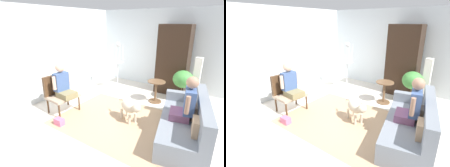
% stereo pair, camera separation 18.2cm
% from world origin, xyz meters
% --- Properties ---
extents(ground_plane, '(6.28, 6.28, 0.00)m').
position_xyz_m(ground_plane, '(0.00, 0.00, 0.00)').
color(ground_plane, beige).
extents(back_wall, '(5.81, 0.12, 2.59)m').
position_xyz_m(back_wall, '(0.00, 2.68, 1.29)').
color(back_wall, silver).
rests_on(back_wall, ground).
extents(left_wall, '(0.12, 5.83, 2.59)m').
position_xyz_m(left_wall, '(-2.66, 0.30, 1.29)').
color(left_wall, silver).
rests_on(left_wall, ground).
extents(area_rug, '(2.98, 2.14, 0.01)m').
position_xyz_m(area_rug, '(-0.07, -0.18, 0.00)').
color(area_rug, tan).
rests_on(area_rug, ground).
extents(couch, '(1.21, 2.04, 0.85)m').
position_xyz_m(couch, '(1.20, 0.06, 0.30)').
color(couch, slate).
rests_on(couch, ground).
extents(armchair, '(0.63, 0.74, 0.94)m').
position_xyz_m(armchair, '(-1.72, -0.58, 0.54)').
color(armchair, '#4C331E').
rests_on(armchair, ground).
extents(person_on_couch, '(0.50, 0.56, 0.85)m').
position_xyz_m(person_on_couch, '(1.17, 0.02, 0.75)').
color(person_on_couch, '#7E4C6E').
extents(person_on_armchair, '(0.52, 0.51, 0.83)m').
position_xyz_m(person_on_armchair, '(-1.55, -0.59, 0.77)').
color(person_on_armchair, olive).
extents(round_end_table, '(0.48, 0.48, 0.62)m').
position_xyz_m(round_end_table, '(0.10, 1.29, 0.36)').
color(round_end_table, brown).
rests_on(round_end_table, ground).
extents(dog, '(0.73, 0.45, 0.57)m').
position_xyz_m(dog, '(0.01, -0.05, 0.36)').
color(dog, beige).
rests_on(dog, ground).
extents(bird_cage_stand, '(0.38, 0.38, 1.56)m').
position_xyz_m(bird_cage_stand, '(-1.36, 1.57, 0.77)').
color(bird_cage_stand, silver).
rests_on(bird_cage_stand, ground).
extents(potted_plant, '(0.55, 0.55, 0.89)m').
position_xyz_m(potted_plant, '(0.67, 1.82, 0.58)').
color(potted_plant, beige).
rests_on(potted_plant, ground).
extents(column_lamp, '(0.20, 0.20, 1.26)m').
position_xyz_m(column_lamp, '(0.98, 2.00, 0.63)').
color(column_lamp, '#4C4742').
rests_on(column_lamp, ground).
extents(armoire_cabinet, '(0.92, 0.56, 2.11)m').
position_xyz_m(armoire_cabinet, '(0.22, 2.27, 1.06)').
color(armoire_cabinet, black).
rests_on(armoire_cabinet, ground).
extents(handbag, '(0.22, 0.14, 0.15)m').
position_xyz_m(handbag, '(-1.19, -1.08, 0.08)').
color(handbag, '#D8668C').
rests_on(handbag, ground).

